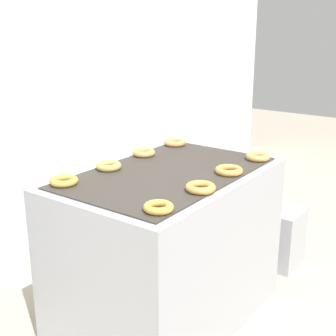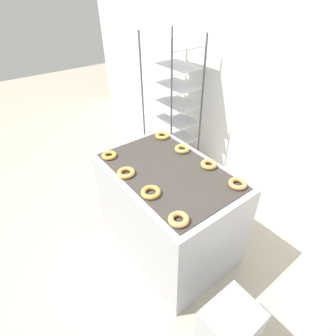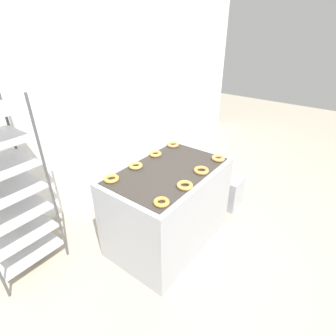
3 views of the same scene
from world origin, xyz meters
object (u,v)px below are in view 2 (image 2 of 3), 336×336
glaze_bin (229,328)px  donut_far_midright (209,164)px  donut_near_midleft (126,173)px  donut_near_right (179,219)px  donut_far_left (162,135)px  donut_far_right (238,184)px  baking_rack_cart (172,104)px  donut_near_midright (151,192)px  donut_near_left (109,155)px  donut_far_midleft (182,149)px  fryer_machine (168,209)px

glaze_bin → donut_far_midright: donut_far_midright is taller
donut_near_midleft → donut_near_right: donut_near_right is taller
donut_near_midleft → donut_far_left: size_ratio=1.03×
donut_far_midright → donut_far_right: 0.33m
baking_rack_cart → donut_far_left: 0.98m
glaze_bin → donut_near_right: donut_near_right is taller
baking_rack_cart → donut_near_midright: (1.36, -1.29, 0.05)m
donut_near_right → baking_rack_cart: bearing=142.7°
donut_far_right → donut_near_midleft: bearing=-137.0°
donut_near_midleft → donut_near_midright: size_ratio=0.98×
donut_near_midleft → donut_far_right: (0.67, 0.62, 0.00)m
donut_near_left → donut_near_midleft: (0.33, -0.01, 0.00)m
donut_near_midright → donut_far_midright: 0.61m
donut_near_midright → donut_far_midleft: 0.68m
donut_near_right → donut_far_left: bearing=148.5°
donut_near_midright → donut_near_right: bearing=-1.7°
donut_near_left → glaze_bin: bearing=2.6°
glaze_bin → donut_near_midright: donut_near_midright is taller
glaze_bin → donut_far_right: bearing=134.1°
glaze_bin → donut_near_midright: size_ratio=2.83×
glaze_bin → donut_near_left: 1.69m
baking_rack_cart → donut_near_midleft: size_ratio=11.82×
donut_near_left → donut_far_midright: (0.67, 0.62, 0.00)m
donut_near_left → donut_near_midright: donut_near_midright is taller
baking_rack_cart → glaze_bin: 2.63m
donut_near_midright → donut_far_midleft: size_ratio=1.06×
donut_near_left → donut_far_midleft: size_ratio=0.94×
fryer_machine → glaze_bin: (1.03, -0.24, -0.25)m
donut_near_midleft → donut_near_midright: (0.33, 0.02, -0.00)m
donut_near_midright → donut_near_right: donut_near_right is taller
glaze_bin → donut_near_left: (-1.52, -0.07, 0.74)m
donut_near_midright → donut_far_left: (-0.66, 0.60, -0.00)m
glaze_bin → donut_far_right: (-0.53, 0.54, 0.74)m
fryer_machine → donut_far_midright: 0.61m
donut_near_midright → donut_far_midleft: donut_far_midleft is taller
donut_far_midright → donut_near_right: bearing=-61.8°
donut_near_midright → donut_far_midright: size_ratio=1.07×
donut_near_right → donut_far_left: size_ratio=1.00×
glaze_bin → donut_near_midleft: bearing=-176.1°
baking_rack_cart → donut_far_left: (0.71, -0.68, 0.05)m
donut_near_midright → donut_far_midleft: (-0.33, 0.59, 0.00)m
donut_far_left → donut_far_midleft: donut_far_midleft is taller
donut_far_midleft → donut_near_right: bearing=-41.9°
donut_near_midleft → donut_near_right: size_ratio=1.03×
donut_far_midleft → donut_far_right: (0.67, 0.01, -0.00)m
donut_far_right → donut_near_left: bearing=-148.5°
fryer_machine → glaze_bin: bearing=-12.9°
fryer_machine → donut_near_right: donut_near_right is taller
baking_rack_cart → donut_far_midleft: 1.25m
donut_near_left → donut_far_right: 1.17m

